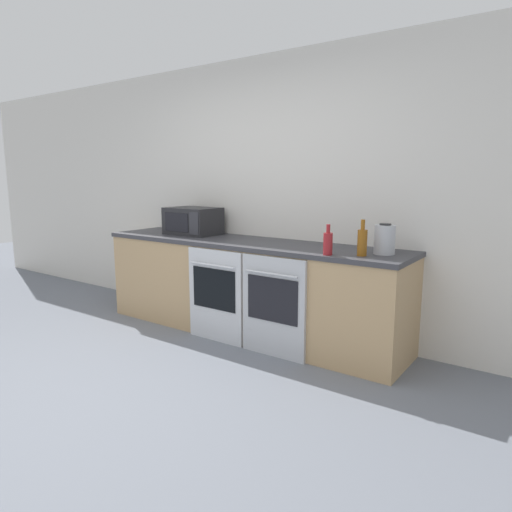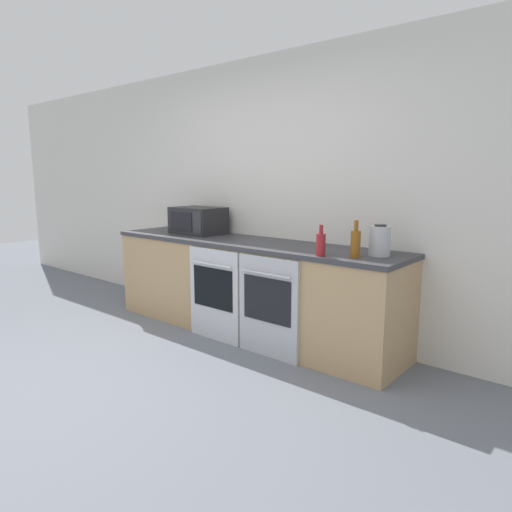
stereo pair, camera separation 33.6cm
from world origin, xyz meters
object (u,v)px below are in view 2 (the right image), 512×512
at_px(oven_left, 214,294).
at_px(bottle_red, 321,244).
at_px(oven_right, 268,307).
at_px(microwave, 198,220).
at_px(kettle, 380,241).
at_px(bottle_amber, 356,243).

relative_size(oven_left, bottle_red, 3.58).
xyz_separation_m(oven_right, bottle_red, (0.44, 0.08, 0.55)).
relative_size(oven_left, oven_right, 1.00).
bearing_deg(oven_left, oven_right, 0.00).
height_order(microwave, bottle_red, microwave).
bearing_deg(kettle, microwave, 178.68).
distance_m(bottle_red, kettle, 0.44).
bearing_deg(bottle_amber, bottle_red, -153.31).
bearing_deg(bottle_red, oven_right, -169.13).
bearing_deg(kettle, oven_right, -154.57).
height_order(bottle_amber, kettle, bottle_amber).
distance_m(microwave, bottle_red, 1.73).
bearing_deg(oven_right, kettle, 25.43).
height_order(bottle_red, kettle, kettle).
height_order(oven_left, bottle_red, bottle_red).
bearing_deg(kettle, bottle_amber, -122.92).
xyz_separation_m(bottle_amber, kettle, (0.11, 0.17, 0.01)).
height_order(oven_right, bottle_amber, bottle_amber).
relative_size(oven_right, bottle_amber, 3.06).
bearing_deg(microwave, bottle_amber, -6.43).
distance_m(oven_left, bottle_red, 1.20).
bearing_deg(bottle_red, bottle_amber, 26.69).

